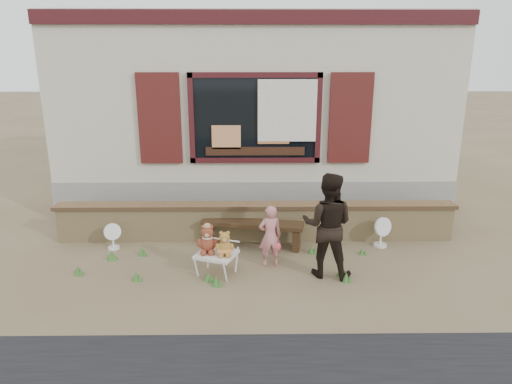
{
  "coord_description": "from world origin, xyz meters",
  "views": [
    {
      "loc": [
        -0.09,
        -6.69,
        3.13
      ],
      "look_at": [
        0.0,
        0.6,
        1.0
      ],
      "focal_mm": 32.0,
      "sensor_mm": 36.0,
      "label": 1
    }
  ],
  "objects_px": {
    "teddy_bear_left": "(208,238)",
    "teddy_bear_right": "(225,243)",
    "folding_chair": "(216,255)",
    "bench": "(252,228)",
    "adult": "(328,225)",
    "child": "(270,236)"
  },
  "relations": [
    {
      "from": "folding_chair",
      "to": "adult",
      "type": "height_order",
      "value": "adult"
    },
    {
      "from": "teddy_bear_left",
      "to": "teddy_bear_right",
      "type": "bearing_deg",
      "value": -0.0
    },
    {
      "from": "bench",
      "to": "teddy_bear_right",
      "type": "height_order",
      "value": "teddy_bear_right"
    },
    {
      "from": "teddy_bear_right",
      "to": "teddy_bear_left",
      "type": "bearing_deg",
      "value": 180.0
    },
    {
      "from": "folding_chair",
      "to": "teddy_bear_left",
      "type": "bearing_deg",
      "value": 180.0
    },
    {
      "from": "child",
      "to": "adult",
      "type": "bearing_deg",
      "value": 149.5
    },
    {
      "from": "bench",
      "to": "child",
      "type": "height_order",
      "value": "child"
    },
    {
      "from": "folding_chair",
      "to": "bench",
      "type": "bearing_deg",
      "value": 84.22
    },
    {
      "from": "teddy_bear_right",
      "to": "bench",
      "type": "bearing_deg",
      "value": 90.9
    },
    {
      "from": "folding_chair",
      "to": "teddy_bear_right",
      "type": "relative_size",
      "value": 1.84
    },
    {
      "from": "folding_chair",
      "to": "adult",
      "type": "relative_size",
      "value": 0.44
    },
    {
      "from": "folding_chair",
      "to": "child",
      "type": "distance_m",
      "value": 0.89
    },
    {
      "from": "teddy_bear_left",
      "to": "bench",
      "type": "bearing_deg",
      "value": 77.69
    },
    {
      "from": "bench",
      "to": "folding_chair",
      "type": "bearing_deg",
      "value": -105.22
    },
    {
      "from": "bench",
      "to": "teddy_bear_right",
      "type": "bearing_deg",
      "value": -98.54
    },
    {
      "from": "teddy_bear_right",
      "to": "child",
      "type": "height_order",
      "value": "child"
    },
    {
      "from": "bench",
      "to": "teddy_bear_left",
      "type": "distance_m",
      "value": 1.25
    },
    {
      "from": "child",
      "to": "adult",
      "type": "height_order",
      "value": "adult"
    },
    {
      "from": "teddy_bear_left",
      "to": "teddy_bear_right",
      "type": "relative_size",
      "value": 1.16
    },
    {
      "from": "teddy_bear_left",
      "to": "adult",
      "type": "height_order",
      "value": "adult"
    },
    {
      "from": "folding_chair",
      "to": "teddy_bear_right",
      "type": "xyz_separation_m",
      "value": [
        0.13,
        -0.05,
        0.22
      ]
    },
    {
      "from": "teddy_bear_right",
      "to": "adult",
      "type": "distance_m",
      "value": 1.54
    }
  ]
}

